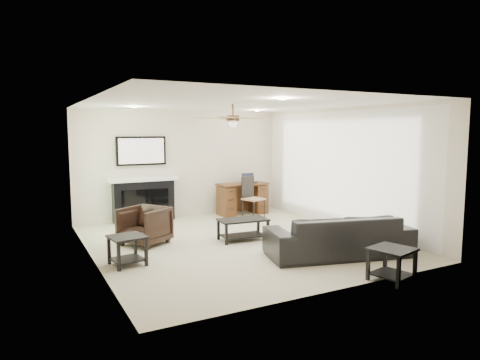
{
  "coord_description": "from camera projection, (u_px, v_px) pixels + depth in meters",
  "views": [
    {
      "loc": [
        -3.51,
        -6.82,
        2.01
      ],
      "look_at": [
        0.11,
        0.04,
        1.13
      ],
      "focal_mm": 32.0,
      "sensor_mm": 36.0,
      "label": 1
    }
  ],
  "objects": [
    {
      "name": "room_shell",
      "position": [
        243.0,
        149.0,
        7.81
      ],
      "size": [
        5.5,
        5.54,
        2.52
      ],
      "color": "#BEB799",
      "rests_on": "ground"
    },
    {
      "name": "sofa",
      "position": [
        338.0,
        235.0,
        6.93
      ],
      "size": [
        2.47,
        1.46,
        0.68
      ],
      "primitive_type": "imported",
      "rotation": [
        0.0,
        0.0,
        2.89
      ],
      "color": "black",
      "rests_on": "ground"
    },
    {
      "name": "armchair",
      "position": [
        144.0,
        226.0,
        7.61
      ],
      "size": [
        1.02,
        1.01,
        0.68
      ],
      "primitive_type": "imported",
      "rotation": [
        0.0,
        0.0,
        -1.01
      ],
      "color": "black",
      "rests_on": "ground"
    },
    {
      "name": "coffee_table",
      "position": [
        243.0,
        230.0,
        7.93
      ],
      "size": [
        0.94,
        0.58,
        0.4
      ],
      "primitive_type": "cube",
      "rotation": [
        0.0,
        0.0,
        -0.09
      ],
      "color": "black",
      "rests_on": "ground"
    },
    {
      "name": "end_table_near",
      "position": [
        392.0,
        264.0,
        5.77
      ],
      "size": [
        0.63,
        0.63,
        0.45
      ],
      "primitive_type": "cube",
      "rotation": [
        0.0,
        0.0,
        0.24
      ],
      "color": "black",
      "rests_on": "ground"
    },
    {
      "name": "end_table_left",
      "position": [
        127.0,
        250.0,
        6.45
      ],
      "size": [
        0.56,
        0.56,
        0.45
      ],
      "primitive_type": "cube",
      "rotation": [
        0.0,
        0.0,
        0.14
      ],
      "color": "black",
      "rests_on": "ground"
    },
    {
      "name": "fireplace_unit",
      "position": [
        143.0,
        179.0,
        9.55
      ],
      "size": [
        1.52,
        0.34,
        1.91
      ],
      "primitive_type": "cube",
      "color": "black",
      "rests_on": "ground"
    },
    {
      "name": "desk",
      "position": [
        242.0,
        199.0,
        10.43
      ],
      "size": [
        1.22,
        0.56,
        0.76
      ],
      "primitive_type": "cube",
      "color": "#412310",
      "rests_on": "ground"
    },
    {
      "name": "desk_chair",
      "position": [
        254.0,
        197.0,
        9.93
      ],
      "size": [
        0.53,
        0.54,
        0.97
      ],
      "primitive_type": "cube",
      "rotation": [
        0.0,
        0.0,
        0.3
      ],
      "color": "black",
      "rests_on": "ground"
    },
    {
      "name": "laptop",
      "position": [
        250.0,
        178.0,
        10.45
      ],
      "size": [
        0.33,
        0.24,
        0.23
      ],
      "primitive_type": "cube",
      "color": "black",
      "rests_on": "desk"
    }
  ]
}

